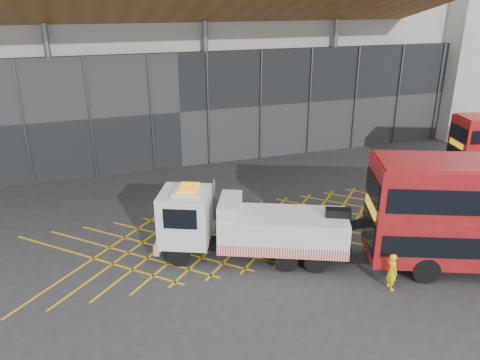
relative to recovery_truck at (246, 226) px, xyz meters
name	(u,v)px	position (x,y,z in m)	size (l,w,h in m)	color
ground_plane	(193,242)	(-1.97, 2.22, -1.64)	(120.00, 120.00, 0.00)	#2A2A2C
road_markings	(281,228)	(2.83, 2.22, -1.63)	(26.36, 7.16, 0.01)	gold
construction_building	(157,31)	(-0.05, 20.62, 7.34)	(55.00, 23.97, 18.00)	#989892
recovery_truck	(246,226)	(0.00, 0.00, 0.00)	(9.81, 5.78, 3.54)	black
worker	(392,271)	(4.88, -4.39, -0.83)	(0.59, 0.39, 1.62)	yellow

